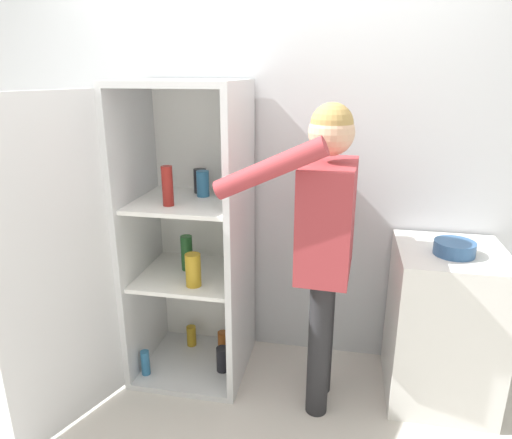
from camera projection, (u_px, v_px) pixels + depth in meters
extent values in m
cube|color=silver|center=(264.00, 158.00, 2.79)|extent=(7.00, 0.06, 2.55)
cube|color=silver|center=(195.00, 362.00, 2.91)|extent=(0.65, 0.62, 0.04)
cube|color=silver|center=(182.00, 83.00, 2.38)|extent=(0.65, 0.62, 0.04)
cube|color=white|center=(204.00, 221.00, 2.92)|extent=(0.65, 0.03, 1.67)
cube|color=silver|center=(140.00, 233.00, 2.70)|extent=(0.03, 0.62, 1.67)
cube|color=silver|center=(241.00, 240.00, 2.59)|extent=(0.04, 0.62, 1.67)
cube|color=white|center=(191.00, 275.00, 2.72)|extent=(0.58, 0.55, 0.02)
cube|color=white|center=(188.00, 202.00, 2.58)|extent=(0.58, 0.55, 0.02)
cube|color=silver|center=(54.00, 273.00, 2.16)|extent=(0.28, 0.62, 1.67)
cylinder|color=#B78C1E|center=(193.00, 270.00, 2.53)|extent=(0.09, 0.09, 0.19)
cylinder|color=teal|center=(145.00, 363.00, 2.74)|extent=(0.05, 0.05, 0.16)
cylinder|color=black|center=(200.00, 181.00, 2.71)|extent=(0.07, 0.07, 0.14)
cylinder|color=#1E5123|center=(187.00, 253.00, 2.73)|extent=(0.07, 0.07, 0.21)
cylinder|color=teal|center=(203.00, 184.00, 2.62)|extent=(0.07, 0.07, 0.15)
cylinder|color=#B78C1E|center=(191.00, 336.00, 3.04)|extent=(0.06, 0.06, 0.14)
cylinder|color=black|center=(222.00, 359.00, 2.78)|extent=(0.07, 0.07, 0.16)
cylinder|color=maroon|center=(168.00, 186.00, 2.43)|extent=(0.06, 0.06, 0.22)
cylinder|color=#9E4C19|center=(223.00, 343.00, 2.94)|extent=(0.06, 0.06, 0.16)
cylinder|color=#262628|center=(319.00, 347.00, 2.40)|extent=(0.12, 0.12, 0.80)
cylinder|color=#262628|center=(323.00, 329.00, 2.57)|extent=(0.12, 0.12, 0.80)
cube|color=#9E3338|center=(327.00, 219.00, 2.27)|extent=(0.28, 0.47, 0.57)
sphere|color=#DBAD89|center=(331.00, 133.00, 2.14)|extent=(0.22, 0.22, 0.22)
sphere|color=#AD894C|center=(332.00, 124.00, 2.13)|extent=(0.20, 0.20, 0.20)
cylinder|color=#9E3338|center=(269.00, 169.00, 2.00)|extent=(0.53, 0.12, 0.31)
cylinder|color=#9E3338|center=(332.00, 210.00, 2.52)|extent=(0.09, 0.09, 0.53)
cube|color=white|center=(443.00, 325.00, 2.53)|extent=(0.56, 0.58, 0.89)
cylinder|color=#335B8E|center=(454.00, 248.00, 2.33)|extent=(0.21, 0.21, 0.07)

